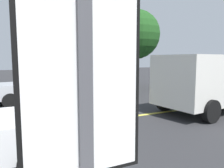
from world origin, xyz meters
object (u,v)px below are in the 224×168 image
speed_limit_sign (85,125)px  tree_right_verge (65,28)px  car_green_crossing (199,78)px  white_van (215,79)px  tree_left_verge (135,35)px

speed_limit_sign → tree_right_verge: (3.48, 14.70, 2.48)m
speed_limit_sign → car_green_crossing: 14.71m
white_van → tree_right_verge: (-3.69, 9.61, 2.97)m
tree_left_verge → car_green_crossing: bearing=-39.8°
speed_limit_sign → car_green_crossing: size_ratio=0.62×
white_van → tree_right_verge: tree_right_verge is taller
white_van → car_green_crossing: white_van is taller
speed_limit_sign → tree_right_verge: 15.31m
speed_limit_sign → car_green_crossing: bearing=40.6°
tree_right_verge → tree_left_verge: bearing=-28.8°
white_van → tree_left_verge: (0.69, 7.20, 2.50)m
tree_right_verge → car_green_crossing: bearing=-33.9°
tree_left_verge → speed_limit_sign: bearing=-122.6°
white_van → car_green_crossing: bearing=48.2°
tree_right_verge → white_van: bearing=-69.0°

